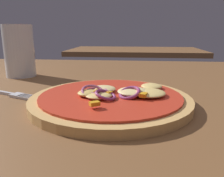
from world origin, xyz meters
TOP-DOWN VIEW (x-y plane):
  - dining_table at (0.00, 0.00)m, footprint 1.17×1.09m
  - pizza at (-0.01, 0.01)m, footprint 0.25×0.25m
  - fork at (-0.21, 0.05)m, footprint 0.16×0.07m
  - beer_glass at (-0.26, 0.21)m, footprint 0.07×0.07m
  - background_table at (0.02, 1.11)m, footprint 0.79×0.44m

SIDE VIEW (x-z plane):
  - dining_table at x=0.00m, z-range 0.00..0.03m
  - background_table at x=0.02m, z-range 0.00..0.03m
  - fork at x=-0.21m, z-range 0.03..0.03m
  - pizza at x=-0.01m, z-range 0.02..0.05m
  - beer_glass at x=-0.26m, z-range 0.02..0.15m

